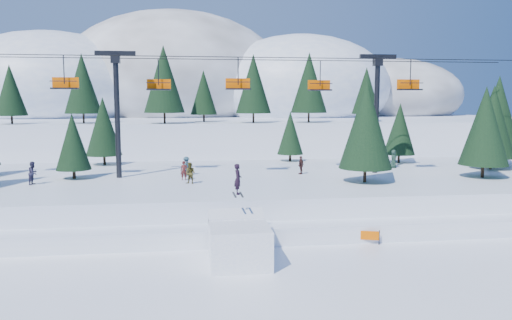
{
  "coord_description": "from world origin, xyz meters",
  "views": [
    {
      "loc": [
        -3.22,
        -23.83,
        8.72
      ],
      "look_at": [
        0.79,
        6.0,
        5.2
      ],
      "focal_mm": 35.0,
      "sensor_mm": 36.0,
      "label": 1
    }
  ],
  "objects": [
    {
      "name": "ground",
      "position": [
        0.0,
        0.0,
        0.0
      ],
      "size": [
        160.0,
        160.0,
        0.0
      ],
      "primitive_type": "plane",
      "color": "white",
      "rests_on": "ground"
    },
    {
      "name": "berm",
      "position": [
        0.0,
        8.0,
        0.55
      ],
      "size": [
        70.0,
        6.0,
        1.1
      ],
      "primitive_type": "cube",
      "color": "white",
      "rests_on": "ground"
    },
    {
      "name": "banner_near",
      "position": [
        6.9,
        5.1,
        0.54
      ],
      "size": [
        2.73,
        0.91,
        0.9
      ],
      "color": "black",
      "rests_on": "ground"
    },
    {
      "name": "banner_far",
      "position": [
        8.9,
        6.29,
        0.54
      ],
      "size": [
        2.72,
        0.93,
        0.9
      ],
      "color": "black",
      "rests_on": "ground"
    },
    {
      "name": "mid_shelf",
      "position": [
        0.0,
        18.0,
        1.25
      ],
      "size": [
        70.0,
        22.0,
        2.5
      ],
      "primitive_type": "cube",
      "color": "white",
      "rests_on": "ground"
    },
    {
      "name": "conifer_stand",
      "position": [
        4.61,
        18.03,
        6.77
      ],
      "size": [
        61.7,
        17.9,
        8.76
      ],
      "color": "black",
      "rests_on": "mid_shelf"
    },
    {
      "name": "jump_kicker",
      "position": [
        -0.63,
        2.45,
        1.19
      ],
      "size": [
        3.17,
        4.38,
        5.25
      ],
      "color": "white",
      "rests_on": "ground"
    },
    {
      "name": "distant_skiers",
      "position": [
        -1.07,
        17.46,
        3.33
      ],
      "size": [
        31.75,
        7.55,
        1.76
      ],
      "color": "#4E1D1C",
      "rests_on": "mid_shelf"
    },
    {
      "name": "chairlift",
      "position": [
        0.8,
        18.05,
        9.32
      ],
      "size": [
        46.0,
        3.21,
        10.28
      ],
      "color": "black",
      "rests_on": "mid_shelf"
    },
    {
      "name": "mountain_ridge",
      "position": [
        -5.1,
        73.36,
        9.64
      ],
      "size": [
        119.0,
        60.35,
        26.46
      ],
      "color": "white",
      "rests_on": "ground"
    }
  ]
}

